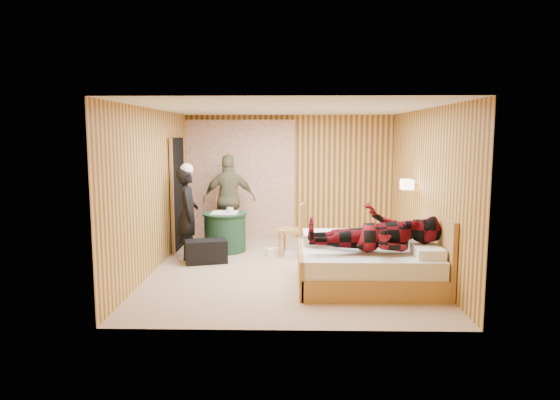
{
  "coord_description": "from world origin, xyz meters",
  "views": [
    {
      "loc": [
        0.03,
        -7.68,
        2.11
      ],
      "look_at": [
        -0.15,
        0.35,
        1.05
      ],
      "focal_mm": 32.0,
      "sensor_mm": 36.0,
      "label": 1
    }
  ],
  "objects_px": {
    "bed": "(369,265)",
    "man_at_table": "(229,199)",
    "nightstand": "(403,247)",
    "chair_far": "(228,216)",
    "man_on_bed": "(375,222)",
    "chair_near": "(296,225)",
    "round_table": "(225,232)",
    "woman_standing": "(188,213)",
    "duffel_bag": "(206,251)",
    "wall_lamp": "(407,184)"
  },
  "relations": [
    {
      "from": "chair_far",
      "to": "chair_near",
      "type": "xyz_separation_m",
      "value": [
        1.32,
        -0.97,
        -0.0
      ]
    },
    {
      "from": "wall_lamp",
      "to": "bed",
      "type": "bearing_deg",
      "value": -121.51
    },
    {
      "from": "man_on_bed",
      "to": "round_table",
      "type": "bearing_deg",
      "value": 135.71
    },
    {
      "from": "chair_far",
      "to": "man_at_table",
      "type": "xyz_separation_m",
      "value": [
        0.03,
        0.04,
        0.32
      ]
    },
    {
      "from": "bed",
      "to": "man_at_table",
      "type": "bearing_deg",
      "value": 130.28
    },
    {
      "from": "bed",
      "to": "woman_standing",
      "type": "distance_m",
      "value": 3.27
    },
    {
      "from": "duffel_bag",
      "to": "man_on_bed",
      "type": "relative_size",
      "value": 0.38
    },
    {
      "from": "chair_near",
      "to": "nightstand",
      "type": "bearing_deg",
      "value": 89.11
    },
    {
      "from": "round_table",
      "to": "woman_standing",
      "type": "relative_size",
      "value": 0.52
    },
    {
      "from": "woman_standing",
      "to": "man_on_bed",
      "type": "height_order",
      "value": "man_on_bed"
    },
    {
      "from": "round_table",
      "to": "duffel_bag",
      "type": "height_order",
      "value": "round_table"
    },
    {
      "from": "round_table",
      "to": "chair_far",
      "type": "xyz_separation_m",
      "value": [
        -0.03,
        0.64,
        0.18
      ]
    },
    {
      "from": "wall_lamp",
      "to": "woman_standing",
      "type": "height_order",
      "value": "woman_standing"
    },
    {
      "from": "round_table",
      "to": "duffel_bag",
      "type": "relative_size",
      "value": 1.19
    },
    {
      "from": "chair_near",
      "to": "man_at_table",
      "type": "height_order",
      "value": "man_at_table"
    },
    {
      "from": "chair_far",
      "to": "bed",
      "type": "bearing_deg",
      "value": -72.2
    },
    {
      "from": "nightstand",
      "to": "duffel_bag",
      "type": "height_order",
      "value": "nightstand"
    },
    {
      "from": "chair_near",
      "to": "woman_standing",
      "type": "xyz_separation_m",
      "value": [
        -1.85,
        -0.19,
        0.24
      ]
    },
    {
      "from": "man_at_table",
      "to": "man_on_bed",
      "type": "relative_size",
      "value": 0.97
    },
    {
      "from": "chair_near",
      "to": "man_on_bed",
      "type": "bearing_deg",
      "value": 41.61
    },
    {
      "from": "chair_far",
      "to": "woman_standing",
      "type": "xyz_separation_m",
      "value": [
        -0.53,
        -1.16,
        0.24
      ]
    },
    {
      "from": "chair_far",
      "to": "round_table",
      "type": "bearing_deg",
      "value": -110.36
    },
    {
      "from": "duffel_bag",
      "to": "man_on_bed",
      "type": "bearing_deg",
      "value": -44.6
    },
    {
      "from": "nightstand",
      "to": "woman_standing",
      "type": "relative_size",
      "value": 0.35
    },
    {
      "from": "bed",
      "to": "round_table",
      "type": "relative_size",
      "value": 2.43
    },
    {
      "from": "nightstand",
      "to": "duffel_bag",
      "type": "distance_m",
      "value": 3.25
    },
    {
      "from": "wall_lamp",
      "to": "round_table",
      "type": "height_order",
      "value": "wall_lamp"
    },
    {
      "from": "wall_lamp",
      "to": "duffel_bag",
      "type": "height_order",
      "value": "wall_lamp"
    },
    {
      "from": "nightstand",
      "to": "bed",
      "type": "bearing_deg",
      "value": -121.03
    },
    {
      "from": "man_at_table",
      "to": "woman_standing",
      "type": "bearing_deg",
      "value": 57.67
    },
    {
      "from": "wall_lamp",
      "to": "round_table",
      "type": "distance_m",
      "value": 3.31
    },
    {
      "from": "woman_standing",
      "to": "duffel_bag",
      "type": "bearing_deg",
      "value": -142.07
    },
    {
      "from": "round_table",
      "to": "chair_near",
      "type": "bearing_deg",
      "value": -14.45
    },
    {
      "from": "chair_far",
      "to": "man_at_table",
      "type": "bearing_deg",
      "value": 25.54
    },
    {
      "from": "bed",
      "to": "duffel_bag",
      "type": "height_order",
      "value": "bed"
    },
    {
      "from": "nightstand",
      "to": "chair_near",
      "type": "bearing_deg",
      "value": 165.62
    },
    {
      "from": "round_table",
      "to": "nightstand",
      "type": "bearing_deg",
      "value": -14.41
    },
    {
      "from": "bed",
      "to": "duffel_bag",
      "type": "xyz_separation_m",
      "value": [
        -2.5,
        1.19,
        -0.11
      ]
    },
    {
      "from": "man_at_table",
      "to": "bed",
      "type": "bearing_deg",
      "value": 123.31
    },
    {
      "from": "man_at_table",
      "to": "duffel_bag",
      "type": "bearing_deg",
      "value": 75.34
    },
    {
      "from": "wall_lamp",
      "to": "man_on_bed",
      "type": "xyz_separation_m",
      "value": [
        -0.77,
        -1.52,
        -0.36
      ]
    },
    {
      "from": "chair_near",
      "to": "duffel_bag",
      "type": "relative_size",
      "value": 1.38
    },
    {
      "from": "wall_lamp",
      "to": "nightstand",
      "type": "bearing_deg",
      "value": -132.38
    },
    {
      "from": "round_table",
      "to": "woman_standing",
      "type": "height_order",
      "value": "woman_standing"
    },
    {
      "from": "bed",
      "to": "chair_near",
      "type": "distance_m",
      "value": 1.99
    },
    {
      "from": "duffel_bag",
      "to": "man_at_table",
      "type": "height_order",
      "value": "man_at_table"
    },
    {
      "from": "nightstand",
      "to": "woman_standing",
      "type": "distance_m",
      "value": 3.65
    },
    {
      "from": "chair_near",
      "to": "duffel_bag",
      "type": "distance_m",
      "value": 1.61
    },
    {
      "from": "woman_standing",
      "to": "man_at_table",
      "type": "relative_size",
      "value": 0.9
    },
    {
      "from": "nightstand",
      "to": "duffel_bag",
      "type": "bearing_deg",
      "value": -178.9
    }
  ]
}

